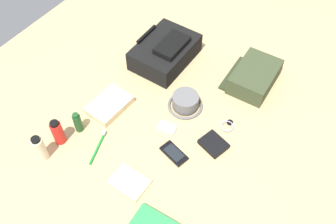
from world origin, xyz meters
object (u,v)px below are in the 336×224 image
sunscreen_spray (58,132)px  wallet (214,144)px  media_player (167,128)px  folded_towel (109,105)px  wristwatch (228,126)px  toiletry_pouch (254,77)px  lotion_bottle (40,148)px  cell_phone (174,153)px  backpack (165,52)px  bucket_hat (185,102)px  notepad (129,182)px  shampoo_bottle (78,122)px  toothbrush (99,145)px

sunscreen_spray → wallet: 0.67m
media_player → folded_towel: folded_towel is taller
media_player → wristwatch: bearing=-54.3°
toiletry_pouch → media_player: 0.50m
lotion_bottle → cell_phone: size_ratio=1.04×
wallet → folded_towel: 0.52m
backpack → cell_phone: bearing=-142.3°
folded_towel → toiletry_pouch: bearing=-43.6°
bucket_hat → notepad: size_ratio=1.10×
bucket_hat → media_player: 0.15m
backpack → notepad: backpack is taller
backpack → wristwatch: (-0.20, -0.47, -0.05)m
shampoo_bottle → notepad: (-0.09, -0.35, -0.04)m
lotion_bottle → shampoo_bottle: bearing=-9.1°
toiletry_pouch → sunscreen_spray: sunscreen_spray is taller
media_player → wallet: size_ratio=0.84×
backpack → shampoo_bottle: backpack is taller
bucket_hat → wallet: 0.25m
wallet → toothbrush: bearing=140.1°
cell_phone → wristwatch: bearing=-25.3°
media_player → cell_phone: bearing=-133.8°
backpack → shampoo_bottle: (-0.58, 0.07, -0.01)m
toiletry_pouch → wristwatch: size_ratio=3.79×
wristwatch → toothbrush: (-0.40, 0.41, 0.00)m
cell_phone → wallet: (0.13, -0.12, 0.01)m
notepad → wallet: bearing=-28.5°
sunscreen_spray → wallet: bearing=-58.5°
lotion_bottle → wallet: bearing=-51.7°
lotion_bottle → wallet: lotion_bottle is taller
toiletry_pouch → notepad: (-0.77, 0.17, -0.04)m
toothbrush → sunscreen_spray: bearing=114.3°
backpack → wallet: 0.57m
sunscreen_spray → media_player: 0.47m
backpack → sunscreen_spray: (-0.67, 0.10, 0.01)m
media_player → wallet: (0.04, -0.22, 0.01)m
lotion_bottle → folded_towel: 0.37m
toiletry_pouch → lotion_bottle: lotion_bottle is taller
lotion_bottle → folded_towel: bearing=-9.7°
backpack → folded_towel: 0.41m
toiletry_pouch → folded_towel: bearing=136.4°
toiletry_pouch → wristwatch: toiletry_pouch is taller
toiletry_pouch → toothbrush: (-0.70, 0.39, -0.04)m
cell_phone → toothbrush: size_ratio=0.79×
sunscreen_spray → toothbrush: 0.18m
sunscreen_spray → folded_towel: 0.27m
notepad → sunscreen_spray: bearing=91.1°
bucket_hat → media_player: (-0.15, 0.00, -0.03)m
toothbrush → wallet: bearing=-56.0°
sunscreen_spray → cell_phone: bearing=-64.3°
sunscreen_spray → toothbrush: size_ratio=0.79×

